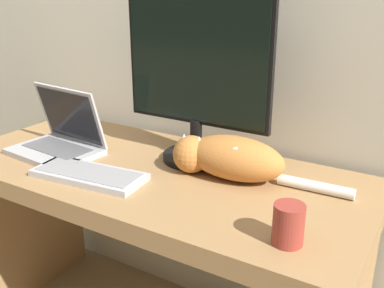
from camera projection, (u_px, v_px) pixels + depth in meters
name	position (u px, v px, depth m)	size (l,w,h in m)	color
desk	(153.00, 212.00, 1.50)	(1.39, 0.62, 0.73)	#A37A4C
monitor	(197.00, 70.00, 1.42)	(0.51, 0.22, 0.58)	black
laptop	(60.00, 140.00, 1.57)	(0.32, 0.24, 0.23)	#B7B7BC
external_keyboard	(89.00, 175.00, 1.38)	(0.37, 0.18, 0.02)	#BCBCC1
cat	(229.00, 157.00, 1.36)	(0.55, 0.17, 0.13)	#C67A38
coffee_mug	(288.00, 224.00, 1.02)	(0.07, 0.07, 0.10)	#9E382D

